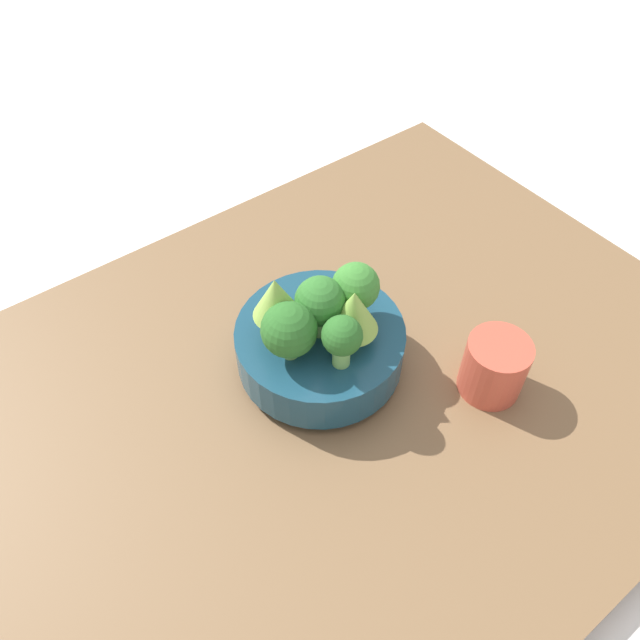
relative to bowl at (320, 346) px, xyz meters
The scene contains 10 objects.
ground_plane 0.09m from the bowl, 50.07° to the right, with size 6.00×6.00×0.00m, color silver.
table 0.07m from the bowl, 50.07° to the right, with size 0.97×0.77×0.03m.
bowl is the anchor object (origin of this frame).
broccoli_floret_right 0.09m from the bowl, ahead, with size 0.06×0.06×0.08m.
broccoli_floret_left 0.09m from the bowl, behind, with size 0.07×0.07×0.08m.
romanesco_piece_near 0.09m from the bowl, 59.23° to the right, with size 0.06×0.06×0.08m.
romanesco_piece_far 0.11m from the bowl, 148.26° to the left, with size 0.06×0.06×0.09m.
broccoli_floret_center 0.08m from the bowl, 146.31° to the right, with size 0.06×0.06×0.08m.
broccoli_floret_front 0.09m from the bowl, 100.18° to the right, with size 0.05×0.05×0.07m.
cup 0.22m from the bowl, 45.66° to the right, with size 0.08×0.08×0.08m.
Camera 1 is at (-0.33, -0.36, 0.70)m, focal length 35.00 mm.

